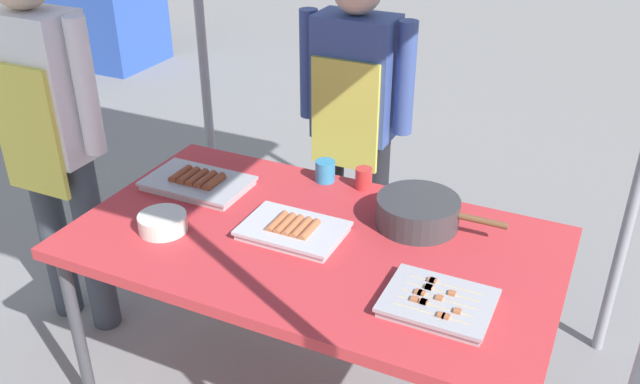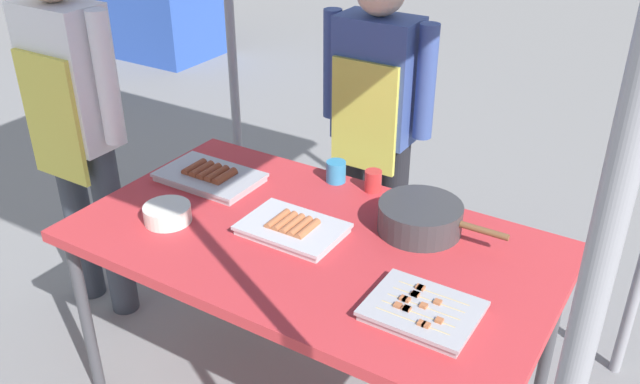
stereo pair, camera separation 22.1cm
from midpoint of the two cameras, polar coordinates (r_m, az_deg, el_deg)
The scene contains 10 objects.
stall_table at distance 2.27m, azimuth -3.33°, elevation -5.11°, with size 1.60×0.90×0.75m.
tray_grilled_sausages at distance 2.26m, azimuth -5.09°, elevation -3.29°, with size 0.34×0.23×0.05m.
tray_meat_skewers at distance 1.95m, azimuth 6.69°, elevation -9.37°, with size 0.31×0.24×0.04m.
tray_pork_links at distance 2.60m, azimuth -12.68°, elevation 0.73°, with size 0.39×0.24×0.05m.
cooking_wok at distance 2.30m, azimuth 5.59°, elevation -1.67°, with size 0.44×0.28×0.10m.
condiment_bowl at distance 2.36m, azimuth -15.76°, elevation -2.58°, with size 0.16×0.16×0.06m, color silver.
drink_cup_near_edge at distance 2.53m, azimuth 1.22°, elevation 1.10°, with size 0.06×0.06×0.08m, color red.
drink_cup_by_wok at distance 2.58m, azimuth -2.01°, elevation 1.71°, with size 0.08×0.08×0.08m, color #338CBF.
vendor_woman at distance 2.94m, azimuth 0.75°, elevation 6.88°, with size 0.52×0.22×1.48m.
customer_nearby at distance 2.86m, azimuth -24.03°, elevation 5.31°, with size 0.52×0.23×1.60m.
Camera 1 is at (0.83, -1.70, 1.96)m, focal length 37.97 mm.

